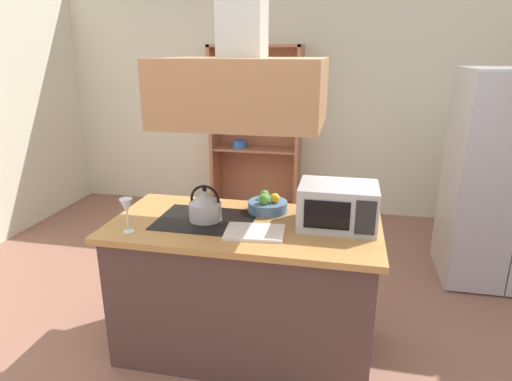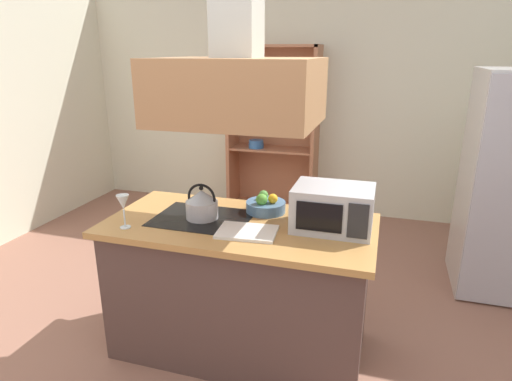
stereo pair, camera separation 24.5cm
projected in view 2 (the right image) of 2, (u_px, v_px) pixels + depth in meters
name	position (u px, v px, depth m)	size (l,w,h in m)	color
ground_plane	(242.00, 363.00, 2.79)	(7.80, 7.80, 0.00)	#90614F
wall_back	(323.00, 101.00, 5.10)	(6.00, 0.12, 2.70)	silver
kitchen_island	(240.00, 286.00, 2.81)	(1.66, 0.83, 0.90)	#4F3933
range_hood	(238.00, 72.00, 2.40)	(0.90, 0.70, 1.19)	#B17C4E
dish_cabinet	(273.00, 141.00, 5.20)	(1.05, 0.40, 1.98)	#B1704E
kettle	(202.00, 204.00, 2.72)	(0.20, 0.20, 0.23)	#B9B4B7
cutting_board	(247.00, 232.00, 2.52)	(0.34, 0.24, 0.02)	white
microwave	(333.00, 208.00, 2.55)	(0.46, 0.35, 0.26)	#B7BABF
wine_glass_on_counter	(123.00, 204.00, 2.55)	(0.08, 0.08, 0.21)	silver
fruit_bowl	(266.00, 205.00, 2.84)	(0.26, 0.26, 0.14)	#4C7299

